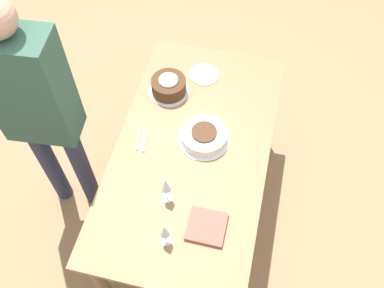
# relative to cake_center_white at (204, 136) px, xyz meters

# --- Properties ---
(ground_plane) EXTENTS (12.00, 12.00, 0.00)m
(ground_plane) POSITION_rel_cake_center_white_xyz_m (0.08, -0.05, -0.78)
(ground_plane) COLOR #A87F56
(dining_table) EXTENTS (1.65, 0.89, 0.75)m
(dining_table) POSITION_rel_cake_center_white_xyz_m (0.08, -0.05, -0.14)
(dining_table) COLOR #9E754C
(dining_table) RESTS_ON ground_plane
(cake_center_white) EXTENTS (0.31, 0.31, 0.08)m
(cake_center_white) POSITION_rel_cake_center_white_xyz_m (0.00, 0.00, 0.00)
(cake_center_white) COLOR white
(cake_center_white) RESTS_ON dining_table
(cake_front_chocolate) EXTENTS (0.26, 0.26, 0.11)m
(cake_front_chocolate) POSITION_rel_cake_center_white_xyz_m (-0.31, -0.30, 0.02)
(cake_front_chocolate) COLOR white
(cake_front_chocolate) RESTS_ON dining_table
(wine_glass_near) EXTENTS (0.06, 0.06, 0.19)m
(wine_glass_near) POSITION_rel_cake_center_white_xyz_m (0.66, -0.05, 0.09)
(wine_glass_near) COLOR silver
(wine_glass_near) RESTS_ON dining_table
(wine_glass_far) EXTENTS (0.06, 0.06, 0.20)m
(wine_glass_far) POSITION_rel_cake_center_white_xyz_m (0.42, -0.11, 0.11)
(wine_glass_far) COLOR silver
(wine_glass_far) RESTS_ON dining_table
(dessert_plate_left) EXTENTS (0.20, 0.20, 0.01)m
(dessert_plate_left) POSITION_rel_cake_center_white_xyz_m (-0.50, -0.11, -0.03)
(dessert_plate_left) COLOR beige
(dessert_plate_left) RESTS_ON dining_table
(fork_pile) EXTENTS (0.17, 0.08, 0.01)m
(fork_pile) POSITION_rel_cake_center_white_xyz_m (0.09, -0.36, -0.03)
(fork_pile) COLOR silver
(fork_pile) RESTS_ON dining_table
(napkin_stack) EXTENTS (0.19, 0.20, 0.02)m
(napkin_stack) POSITION_rel_cake_center_white_xyz_m (0.54, 0.13, -0.02)
(napkin_stack) COLOR #B75B4C
(napkin_stack) RESTS_ON dining_table
(person_cutting) EXTENTS (0.26, 0.42, 1.73)m
(person_cutting) POSITION_rel_cake_center_white_xyz_m (0.20, -0.88, 0.27)
(person_cutting) COLOR #2D334C
(person_cutting) RESTS_ON ground_plane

